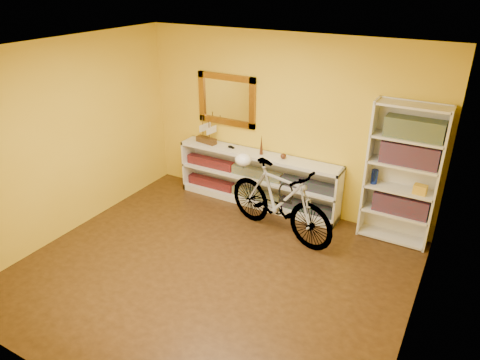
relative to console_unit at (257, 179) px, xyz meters
The scene contains 24 objects.
floor 1.89m from the console_unit, 79.88° to the right, with size 4.50×4.00×0.01m, color #331E0E.
ceiling 2.86m from the console_unit, 79.88° to the right, with size 4.50×4.00×0.01m, color silver.
back_wall 0.95m from the console_unit, 30.38° to the left, with size 4.50×0.01×2.60m, color gold.
left_wall 2.79m from the console_unit, 136.77° to the right, with size 0.01×4.00×2.60m, color gold.
right_wall 3.27m from the console_unit, 35.14° to the right, with size 0.01×4.00×2.60m, color gold.
gilt_mirror 1.30m from the console_unit, 166.52° to the left, with size 0.98×0.06×0.78m, color brown.
wall_socket 1.25m from the console_unit, ahead, with size 0.09×0.01×0.09m, color silver.
console_unit is the anchor object (origin of this frame).
cd_row_lower 0.26m from the console_unit, 90.00° to the right, with size 2.50×0.13×0.14m, color black.
cd_row_upper 0.11m from the console_unit, 90.00° to the right, with size 2.50×0.13×0.14m, color navy.
model_ship 1.12m from the console_unit, behind, with size 0.36×0.13×0.42m, color #3B2610, non-canonical shape.
toy_car 0.63m from the console_unit, behind, with size 0.00×0.00×0.00m, color black.
bronze_ornament 0.58m from the console_unit, ahead, with size 0.05×0.05×0.31m, color #502B1B.
decorative_orb 0.63m from the console_unit, ahead, with size 0.08×0.08×0.08m, color #502B1B.
bookcase 2.13m from the console_unit, ahead, with size 0.90×0.30×1.90m, color silver, non-canonical shape.
book_row_a 2.12m from the console_unit, ahead, with size 0.70×0.22×0.26m, color maroon.
book_row_b 2.27m from the console_unit, ahead, with size 0.70×0.22×0.28m, color maroon.
book_row_c 2.42m from the console_unit, ahead, with size 0.70×0.22×0.25m, color navy.
travel_mug 1.79m from the console_unit, ahead, with size 0.09×0.09×0.20m, color navy.
red_tin 2.18m from the console_unit, ahead, with size 0.13×0.13×0.17m, color maroon.
yellow_bag 2.35m from the console_unit, ahead, with size 0.16×0.11×0.12m, color gold.
bicycle 0.92m from the console_unit, 43.65° to the right, with size 1.77×0.46×1.04m, color silver.
helmet 0.67m from the console_unit, 89.43° to the right, with size 0.24×0.23×0.18m, color white.
u_lock 1.04m from the console_unit, 40.77° to the right, with size 0.21×0.21×0.02m, color black.
Camera 1 is at (2.43, -3.61, 3.32)m, focal length 32.77 mm.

